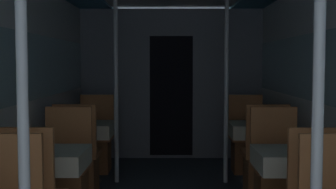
# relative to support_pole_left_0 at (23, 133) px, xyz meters

# --- Properties ---
(wall_left) EXTENTS (0.05, 8.31, 2.22)m
(wall_left) POSITION_rel_support_pole_left_0_xyz_m (-0.72, 1.86, 0.04)
(wall_left) COLOR silver
(wall_left) RESTS_ON ground_plane
(wall_right) EXTENTS (0.05, 8.31, 2.22)m
(wall_right) POSITION_rel_support_pole_left_0_xyz_m (2.03, 1.86, 0.04)
(wall_right) COLOR silver
(wall_right) RESTS_ON ground_plane
(bulkhead_far) EXTENTS (2.70, 0.09, 2.22)m
(bulkhead_far) POSITION_rel_support_pole_left_0_xyz_m (0.65, 4.93, -0.00)
(bulkhead_far) COLOR slate
(bulkhead_far) RESTS_ON ground_plane
(support_pole_left_0) EXTENTS (0.05, 0.05, 2.22)m
(support_pole_left_0) POSITION_rel_support_pole_left_0_xyz_m (0.00, 0.00, 0.00)
(support_pole_left_0) COLOR silver
(support_pole_left_0) RESTS_ON ground_plane
(dining_table_left_1) EXTENTS (0.60, 0.60, 0.71)m
(dining_table_left_1) POSITION_rel_support_pole_left_0_xyz_m (-0.35, 1.73, -0.51)
(dining_table_left_1) COLOR #4C4C51
(dining_table_left_1) RESTS_ON ground_plane
(chair_left_far_1) EXTENTS (0.45, 0.45, 1.00)m
(chair_left_far_1) POSITION_rel_support_pole_left_0_xyz_m (-0.35, 2.28, -0.81)
(chair_left_far_1) COLOR #9C5B31
(chair_left_far_1) RESTS_ON ground_plane
(dining_table_left_2) EXTENTS (0.60, 0.60, 0.71)m
(dining_table_left_2) POSITION_rel_support_pole_left_0_xyz_m (-0.35, 3.46, -0.51)
(dining_table_left_2) COLOR #4C4C51
(dining_table_left_2) RESTS_ON ground_plane
(chair_left_near_2) EXTENTS (0.45, 0.45, 1.00)m
(chair_left_near_2) POSITION_rel_support_pole_left_0_xyz_m (-0.35, 2.91, -0.81)
(chair_left_near_2) COLOR #9C5B31
(chair_left_near_2) RESTS_ON ground_plane
(chair_left_far_2) EXTENTS (0.45, 0.45, 1.00)m
(chair_left_far_2) POSITION_rel_support_pole_left_0_xyz_m (-0.35, 4.01, -0.81)
(chair_left_far_2) COLOR #9C5B31
(chair_left_far_2) RESTS_ON ground_plane
(support_pole_left_2) EXTENTS (0.05, 0.05, 2.22)m
(support_pole_left_2) POSITION_rel_support_pole_left_0_xyz_m (0.00, 3.46, 0.00)
(support_pole_left_2) COLOR silver
(support_pole_left_2) RESTS_ON ground_plane
(support_pole_right_0) EXTENTS (0.05, 0.05, 2.22)m
(support_pole_right_0) POSITION_rel_support_pole_left_0_xyz_m (1.30, 0.00, 0.00)
(support_pole_right_0) COLOR silver
(support_pole_right_0) RESTS_ON ground_plane
(dining_table_right_1) EXTENTS (0.60, 0.60, 0.71)m
(dining_table_right_1) POSITION_rel_support_pole_left_0_xyz_m (1.65, 1.73, -0.51)
(dining_table_right_1) COLOR #4C4C51
(dining_table_right_1) RESTS_ON ground_plane
(chair_right_far_1) EXTENTS (0.45, 0.45, 1.00)m
(chair_right_far_1) POSITION_rel_support_pole_left_0_xyz_m (1.65, 2.28, -0.81)
(chair_right_far_1) COLOR #9C5B31
(chair_right_far_1) RESTS_ON ground_plane
(dining_table_right_2) EXTENTS (0.60, 0.60, 0.71)m
(dining_table_right_2) POSITION_rel_support_pole_left_0_xyz_m (1.65, 3.46, -0.51)
(dining_table_right_2) COLOR #4C4C51
(dining_table_right_2) RESTS_ON ground_plane
(chair_right_near_2) EXTENTS (0.45, 0.45, 1.00)m
(chair_right_near_2) POSITION_rel_support_pole_left_0_xyz_m (1.65, 2.91, -0.81)
(chair_right_near_2) COLOR #9C5B31
(chair_right_near_2) RESTS_ON ground_plane
(chair_right_far_2) EXTENTS (0.45, 0.45, 1.00)m
(chair_right_far_2) POSITION_rel_support_pole_left_0_xyz_m (1.65, 4.01, -0.81)
(chair_right_far_2) COLOR #9C5B31
(chair_right_far_2) RESTS_ON ground_plane
(support_pole_right_2) EXTENTS (0.05, 0.05, 2.22)m
(support_pole_right_2) POSITION_rel_support_pole_left_0_xyz_m (1.30, 3.46, 0.00)
(support_pole_right_2) COLOR silver
(support_pole_right_2) RESTS_ON ground_plane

